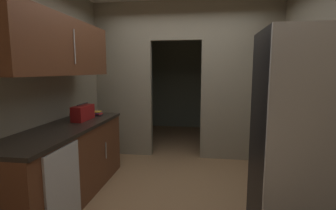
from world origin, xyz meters
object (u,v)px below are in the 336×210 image
at_px(dishwasher, 64,190).
at_px(book_stack, 97,113).
at_px(refrigerator, 298,136).
at_px(boombox, 83,113).

relative_size(dishwasher, book_stack, 5.15).
bearing_deg(book_stack, refrigerator, -24.27).
height_order(dishwasher, book_stack, book_stack).
distance_m(dishwasher, boombox, 1.18).
height_order(refrigerator, boombox, refrigerator).
relative_size(refrigerator, book_stack, 11.81).
distance_m(dishwasher, book_stack, 1.46).
bearing_deg(boombox, refrigerator, -16.52).
relative_size(boombox, book_stack, 2.50).
height_order(boombox, book_stack, boombox).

